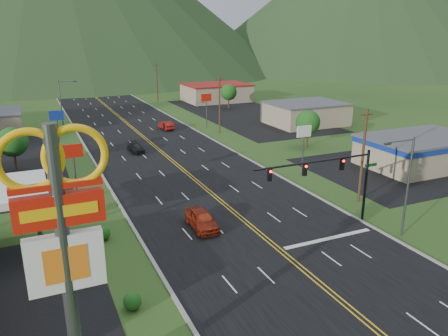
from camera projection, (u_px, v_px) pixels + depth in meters
name	position (u px, v px, depth m)	size (l,w,h in m)	color
pylon_sign	(62.00, 234.00, 18.18)	(4.32, 0.60, 14.00)	#59595E
traffic_signal	(332.00, 173.00, 39.04)	(13.10, 0.43, 7.00)	black
streetlight_east	(406.00, 181.00, 37.45)	(3.28, 0.25, 9.00)	#59595E
streetlight_west	(62.00, 101.00, 80.66)	(3.28, 0.25, 9.00)	#59595E
building_east_near	(421.00, 149.00, 58.77)	(15.40, 10.40, 4.10)	tan
building_east_mid	(306.00, 113.00, 85.69)	(14.40, 11.40, 4.30)	tan
building_east_far	(216.00, 92.00, 114.54)	(16.40, 12.40, 4.50)	tan
pole_sign_west_a	(73.00, 157.00, 44.99)	(2.00, 0.18, 6.40)	#59595E
pole_sign_west_b	(57.00, 120.00, 64.13)	(2.00, 0.18, 6.40)	#59595E
pole_sign_east_a	(304.00, 136.00, 53.87)	(2.00, 0.18, 6.40)	#59595E
pole_sign_east_b	(206.00, 101.00, 81.71)	(2.00, 0.18, 6.40)	#59595E
tree_west_a	(13.00, 142.00, 56.02)	(3.84, 3.84, 5.82)	#382314
tree_east_a	(308.00, 122.00, 68.19)	(3.84, 3.84, 5.82)	#382314
tree_east_b	(229.00, 92.00, 102.83)	(3.84, 3.84, 5.82)	#382314
utility_pole_a	(363.00, 155.00, 45.34)	(1.60, 0.28, 10.00)	#382314
utility_pole_b	(220.00, 104.00, 77.53)	(1.60, 0.28, 10.00)	#382314
utility_pole_c	(157.00, 82.00, 112.33)	(1.60, 0.28, 10.00)	#382314
utility_pole_d	(124.00, 70.00, 147.13)	(1.60, 0.28, 10.00)	#382314
car_red_near	(202.00, 220.00, 40.16)	(2.03, 5.05, 1.72)	maroon
car_dark_mid	(136.00, 148.00, 65.93)	(1.82, 4.48, 1.30)	black
car_red_far	(166.00, 125.00, 81.36)	(1.62, 4.64, 1.53)	maroon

